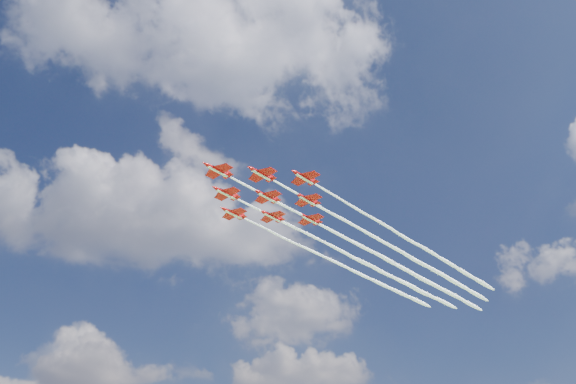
% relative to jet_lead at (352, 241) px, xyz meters
% --- Properties ---
extents(jet_lead, '(98.68, 81.29, 2.50)m').
position_rel_jet_lead_xyz_m(jet_lead, '(0.00, 0.00, 0.00)').
color(jet_lead, '#BF0A0C').
extents(jet_row2_port, '(98.68, 81.29, 2.50)m').
position_rel_jet_lead_xyz_m(jet_row2_port, '(12.11, 0.30, 0.00)').
color(jet_row2_port, '#BF0A0C').
extents(jet_row2_starb, '(98.68, 81.29, 2.50)m').
position_rel_jet_lead_xyz_m(jet_row2_starb, '(2.67, 11.82, 0.00)').
color(jet_row2_starb, '#BF0A0C').
extents(jet_row3_port, '(98.68, 81.29, 2.50)m').
position_rel_jet_lead_xyz_m(jet_row3_port, '(24.23, 0.61, 0.00)').
color(jet_row3_port, '#BF0A0C').
extents(jet_row3_centre, '(98.68, 81.29, 2.50)m').
position_rel_jet_lead_xyz_m(jet_row3_centre, '(14.78, 12.12, 0.00)').
color(jet_row3_centre, '#BF0A0C').
extents(jet_row3_starb, '(98.68, 81.29, 2.50)m').
position_rel_jet_lead_xyz_m(jet_row3_starb, '(5.34, 23.64, 0.00)').
color(jet_row3_starb, '#BF0A0C').
extents(jet_row4_port, '(98.68, 81.29, 2.50)m').
position_rel_jet_lead_xyz_m(jet_row4_port, '(26.90, 12.43, 0.00)').
color(jet_row4_port, '#BF0A0C').
extents(jet_row4_starb, '(98.68, 81.29, 2.50)m').
position_rel_jet_lead_xyz_m(jet_row4_starb, '(17.45, 23.94, 0.00)').
color(jet_row4_starb, '#BF0A0C').
extents(jet_tail, '(98.68, 81.29, 2.50)m').
position_rel_jet_lead_xyz_m(jet_tail, '(29.56, 24.25, 0.00)').
color(jet_tail, '#BF0A0C').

